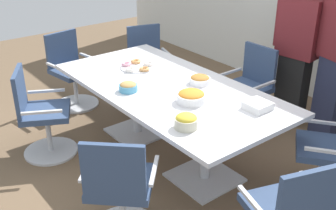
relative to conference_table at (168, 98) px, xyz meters
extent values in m
cube|color=brown|center=(0.00, 0.00, -0.63)|extent=(10.00, 10.00, 0.01)
cube|color=silver|center=(0.00, 0.00, 0.10)|extent=(2.40, 1.20, 0.04)
cube|color=silver|center=(-0.55, 0.00, -0.61)|extent=(0.56, 0.56, 0.02)
cylinder|color=silver|center=(-0.55, 0.00, -0.26)|extent=(0.09, 0.09, 0.69)
cube|color=silver|center=(0.55, 0.00, -0.61)|extent=(0.56, 0.56, 0.02)
cylinder|color=silver|center=(0.55, 0.00, -0.26)|extent=(0.09, 0.09, 0.69)
cylinder|color=silver|center=(1.32, 0.63, -0.61)|extent=(0.76, 0.76, 0.02)
cylinder|color=silver|center=(1.32, 0.63, -0.40)|extent=(0.05, 0.05, 0.41)
cube|color=#33476B|center=(1.32, 0.63, -0.17)|extent=(0.64, 0.64, 0.06)
cube|color=silver|center=(1.47, 0.43, -0.05)|extent=(0.31, 0.24, 0.02)
cube|color=silver|center=(1.18, 0.83, -0.05)|extent=(0.31, 0.24, 0.02)
cylinder|color=silver|center=(0.05, 1.05, -0.61)|extent=(0.55, 0.55, 0.02)
cylinder|color=silver|center=(0.05, 1.05, -0.40)|extent=(0.05, 0.05, 0.41)
cube|color=#33476B|center=(0.05, 1.05, -0.17)|extent=(0.46, 0.46, 0.06)
cube|color=#33476B|center=(0.05, 1.26, 0.07)|extent=(0.44, 0.04, 0.42)
cube|color=silver|center=(0.30, 1.05, -0.05)|extent=(0.03, 0.37, 0.02)
cube|color=silver|center=(-0.19, 1.05, -0.05)|extent=(0.03, 0.37, 0.02)
cylinder|color=silver|center=(-1.26, 0.68, -0.61)|extent=(0.67, 0.67, 0.02)
cylinder|color=silver|center=(-1.26, 0.68, -0.40)|extent=(0.05, 0.05, 0.41)
cube|color=#33476B|center=(-1.26, 0.68, -0.17)|extent=(0.57, 0.57, 0.06)
cube|color=#33476B|center=(-1.46, 0.74, 0.07)|extent=(0.17, 0.43, 0.42)
cube|color=silver|center=(-1.19, 0.91, -0.05)|extent=(0.36, 0.14, 0.02)
cube|color=silver|center=(-1.33, 0.45, -0.05)|extent=(0.36, 0.14, 0.02)
cylinder|color=silver|center=(-1.62, -0.20, -0.61)|extent=(0.62, 0.62, 0.02)
cylinder|color=silver|center=(-1.62, -0.20, -0.40)|extent=(0.05, 0.05, 0.41)
cube|color=#33476B|center=(-1.62, -0.20, -0.17)|extent=(0.53, 0.53, 0.06)
cube|color=#33476B|center=(-1.83, -0.23, 0.07)|extent=(0.11, 0.44, 0.42)
cube|color=silver|center=(-1.66, 0.04, -0.05)|extent=(0.37, 0.09, 0.02)
cube|color=silver|center=(-1.58, -0.44, -0.05)|extent=(0.37, 0.09, 0.02)
cylinder|color=silver|center=(-0.76, -0.93, -0.61)|extent=(0.73, 0.73, 0.02)
cylinder|color=silver|center=(-0.76, -0.93, -0.40)|extent=(0.05, 0.05, 0.41)
cube|color=#33476B|center=(-0.76, -0.93, -0.17)|extent=(0.62, 0.62, 0.06)
cube|color=#33476B|center=(-0.86, -1.12, 0.07)|extent=(0.40, 0.24, 0.42)
cube|color=silver|center=(-0.98, -0.82, -0.05)|extent=(0.20, 0.34, 0.02)
cube|color=silver|center=(-0.55, -1.05, -0.05)|extent=(0.20, 0.34, 0.02)
cylinder|color=silver|center=(0.67, -0.96, -0.40)|extent=(0.05, 0.05, 0.41)
cube|color=#33476B|center=(0.67, -0.96, -0.17)|extent=(0.65, 0.65, 0.06)
cube|color=#33476B|center=(0.82, -1.10, 0.07)|extent=(0.33, 0.34, 0.42)
cube|color=silver|center=(0.50, -1.14, -0.05)|extent=(0.29, 0.28, 0.02)
cube|color=silver|center=(0.84, -0.78, -0.05)|extent=(0.29, 0.28, 0.02)
cube|color=#33476B|center=(1.60, -0.27, -0.17)|extent=(0.58, 0.58, 0.06)
cube|color=#33476B|center=(1.80, -0.33, 0.07)|extent=(0.18, 0.43, 0.42)
cube|color=silver|center=(1.52, -0.50, -0.05)|extent=(0.36, 0.14, 0.02)
cube|color=silver|center=(1.67, -0.03, -0.05)|extent=(0.36, 0.14, 0.02)
cube|color=black|center=(0.30, 1.56, -0.23)|extent=(0.34, 0.23, 0.80)
cube|color=maroon|center=(0.30, 1.56, 0.49)|extent=(0.46, 0.27, 0.63)
cylinder|color=maroon|center=(0.56, 1.59, 0.52)|extent=(0.09, 0.09, 0.57)
cylinder|color=maroon|center=(0.04, 1.53, 0.52)|extent=(0.09, 0.09, 0.57)
cube|color=#232842|center=(0.77, 1.60, -0.18)|extent=(0.36, 0.27, 0.89)
cylinder|color=maroon|center=(0.51, 1.67, 0.65)|extent=(0.10, 0.10, 0.63)
cylinder|color=white|center=(0.14, 0.28, 0.15)|extent=(0.20, 0.20, 0.06)
ellipsoid|color=#AD702D|center=(0.14, 0.28, 0.18)|extent=(0.18, 0.18, 0.05)
cylinder|color=white|center=(0.40, -0.06, 0.16)|extent=(0.26, 0.26, 0.08)
ellipsoid|color=orange|center=(0.40, -0.06, 0.20)|extent=(0.23, 0.23, 0.07)
cylinder|color=beige|center=(0.73, -0.39, 0.17)|extent=(0.19, 0.19, 0.08)
ellipsoid|color=yellow|center=(0.73, -0.39, 0.21)|extent=(0.16, 0.16, 0.07)
cylinder|color=#4C9EC6|center=(-0.14, -0.36, 0.16)|extent=(0.17, 0.17, 0.06)
ellipsoid|color=tan|center=(-0.14, -0.36, 0.19)|extent=(0.15, 0.15, 0.06)
cylinder|color=white|center=(-0.58, 0.05, 0.13)|extent=(0.35, 0.35, 0.01)
torus|color=tan|center=(-0.45, 0.04, 0.15)|extent=(0.11, 0.11, 0.03)
torus|color=white|center=(-0.55, 0.17, 0.15)|extent=(0.11, 0.11, 0.03)
torus|color=tan|center=(-0.69, 0.10, 0.15)|extent=(0.11, 0.11, 0.03)
torus|color=pink|center=(-0.69, -0.02, 0.15)|extent=(0.11, 0.11, 0.03)
torus|color=white|center=(-0.53, -0.07, 0.15)|extent=(0.11, 0.11, 0.03)
cube|color=white|center=(0.85, 0.29, 0.16)|extent=(0.20, 0.20, 0.06)
camera|label=1|loc=(2.84, -2.22, 1.67)|focal=44.27mm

